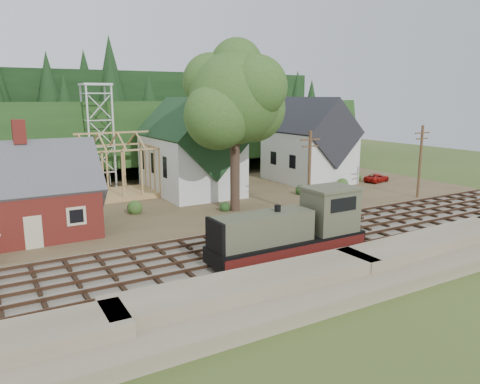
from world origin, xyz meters
TOP-DOWN VIEW (x-y plane):
  - ground at (0.00, 0.00)m, footprint 140.00×140.00m
  - embankment at (0.00, -8.50)m, footprint 64.00×5.00m
  - railroad_bed at (0.00, 0.00)m, footprint 64.00×11.00m
  - village_flat at (0.00, 18.00)m, footprint 64.00×26.00m
  - hillside at (0.00, 42.00)m, footprint 70.00×28.96m
  - ridge at (0.00, 58.00)m, footprint 80.00×20.00m
  - depot at (-16.00, 11.00)m, footprint 10.80×7.41m
  - church at (2.00, 19.68)m, footprint 8.40×15.17m
  - farmhouse at (18.00, 19.00)m, footprint 8.40×10.80m
  - timber_frame at (-6.00, 22.00)m, footprint 8.20×6.20m
  - lattice_tower at (-6.00, 28.00)m, footprint 3.20×3.20m
  - big_tree at (2.17, 10.08)m, footprint 10.90×8.40m
  - telegraph_pole_near at (7.00, 5.20)m, footprint 2.20×0.28m
  - telegraph_pole_far at (22.00, 5.20)m, footprint 2.20×0.28m
  - locomotive at (-0.87, -3.00)m, footprint 11.39×2.85m
  - car_blue at (-11.14, 12.62)m, footprint 1.71×3.50m
  - car_red at (25.05, 13.92)m, footprint 4.10×2.53m

SIDE VIEW (x-z plane):
  - ground at x=0.00m, z-range 0.00..0.00m
  - embankment at x=0.00m, z-range -0.80..0.80m
  - hillside at x=0.00m, z-range -6.37..6.37m
  - ridge at x=0.00m, z-range -6.00..6.00m
  - railroad_bed at x=0.00m, z-range 0.00..0.16m
  - village_flat at x=0.00m, z-range 0.00..0.30m
  - car_red at x=25.05m, z-range 0.30..1.36m
  - car_blue at x=-11.14m, z-range 0.30..1.45m
  - locomotive at x=-0.87m, z-range -0.25..4.33m
  - depot at x=-16.00m, z-range -1.29..7.71m
  - timber_frame at x=-6.00m, z-range -0.23..6.76m
  - telegraph_pole_near at x=7.00m, z-range 0.25..8.25m
  - telegraph_pole_far at x=22.00m, z-range 0.25..8.25m
  - farmhouse at x=18.00m, z-range -0.43..10.17m
  - church at x=2.00m, z-range -1.32..11.68m
  - lattice_tower at x=-6.00m, z-range 3.97..16.10m
  - big_tree at x=2.17m, z-range 2.87..17.57m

